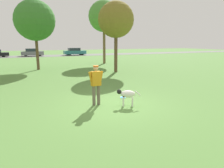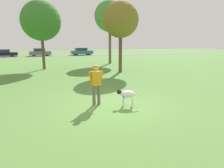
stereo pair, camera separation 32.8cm
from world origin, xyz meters
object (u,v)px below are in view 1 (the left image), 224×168
dog (127,95)px  tree_near_right (116,20)px  parked_car_grey (32,52)px  person (96,82)px  tree_far_right (104,16)px  frisbee (123,97)px  parked_car_teal (75,52)px  tree_mid_center (35,21)px

dog → tree_near_right: 10.22m
parked_car_grey → person: bearing=-88.9°
parked_car_grey → tree_far_right: bearing=-67.5°
frisbee → parked_car_teal: size_ratio=0.06×
tree_mid_center → tree_far_right: bearing=19.4°
tree_near_right → tree_far_right: bearing=76.2°
tree_far_right → tree_near_right: (-1.75, -7.11, -1.15)m
frisbee → parked_car_grey: parked_car_grey is taller
person → tree_far_right: tree_far_right is taller
frisbee → tree_far_right: bearing=71.6°
tree_mid_center → parked_car_teal: bearing=67.4°
tree_mid_center → dog: bearing=-79.2°
tree_far_right → tree_near_right: size_ratio=1.25×
tree_far_right → parked_car_grey: tree_far_right is taller
frisbee → parked_car_teal: parked_car_teal is taller
frisbee → tree_near_right: (3.15, 7.60, 4.35)m
person → tree_mid_center: size_ratio=0.26×
tree_mid_center → parked_car_teal: (8.20, 19.72, -3.76)m
tree_mid_center → frisbee: bearing=-76.3°
dog → tree_mid_center: size_ratio=0.14×
person → tree_near_right: size_ratio=0.28×
person → frisbee: size_ratio=6.16×
tree_far_right → parked_car_grey: bearing=113.3°
tree_far_right → tree_mid_center: tree_far_right is taller
tree_mid_center → tree_near_right: size_ratio=1.07×
person → tree_near_right: 9.98m
person → tree_far_right: 17.15m
tree_mid_center → parked_car_teal: 21.69m
frisbee → parked_car_grey: (-2.60, 32.13, 0.68)m
frisbee → tree_far_right: size_ratio=0.04×
tree_near_right → parked_car_teal: bearing=85.0°
frisbee → person: bearing=-160.2°
person → tree_far_right: (6.41, 15.25, 4.54)m
parked_car_teal → tree_far_right: bearing=-92.6°
parked_car_teal → dog: bearing=-101.2°
person → parked_car_teal: 32.93m
tree_mid_center → parked_car_grey: bearing=89.1°
parked_car_grey → parked_car_teal: 7.89m
frisbee → tree_mid_center: tree_mid_center is taller
parked_car_grey → parked_car_teal: size_ratio=0.91×
frisbee → tree_mid_center: size_ratio=0.04×
tree_mid_center → tree_near_right: (6.07, -4.35, -0.11)m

